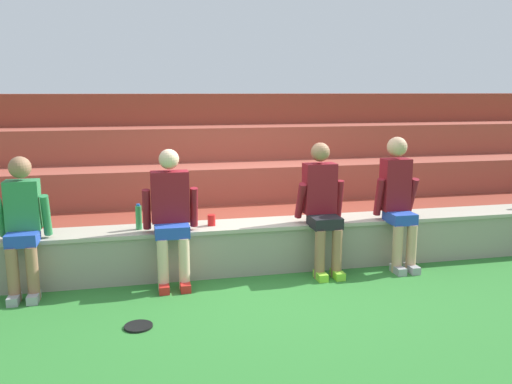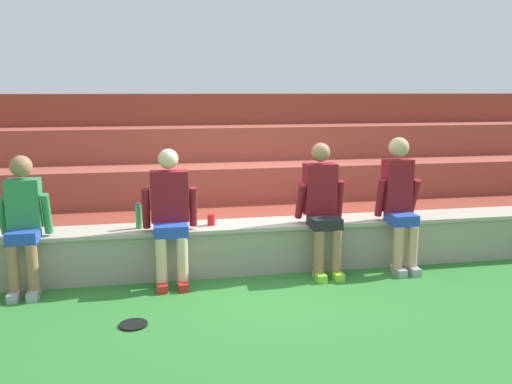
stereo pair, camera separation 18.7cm
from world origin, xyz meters
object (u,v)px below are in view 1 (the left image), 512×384
object	(u,v)px
person_right_of_center	(322,204)
frisbee	(138,326)
person_far_right	(398,198)
plastic_cup_right_end	(212,220)
person_left_of_center	(23,222)
water_bottle_mid_left	(139,217)
person_center	(171,213)

from	to	relation	value
person_right_of_center	frisbee	xyz separation A→B (m)	(-1.98, -1.02, -0.75)
frisbee	person_far_right	bearing A→B (deg)	19.20
plastic_cup_right_end	person_right_of_center	bearing A→B (deg)	-10.07
person_left_of_center	person_right_of_center	bearing A→B (deg)	0.45
person_left_of_center	person_far_right	world-z (taller)	person_far_right
person_far_right	water_bottle_mid_left	distance (m)	2.83
person_far_right	plastic_cup_right_end	size ratio (longest dim) A/B	12.33
person_center	person_left_of_center	bearing A→B (deg)	-179.80
person_right_of_center	plastic_cup_right_end	bearing A→B (deg)	169.93
person_center	plastic_cup_right_end	bearing A→B (deg)	27.26
water_bottle_mid_left	plastic_cup_right_end	bearing A→B (deg)	-0.91
water_bottle_mid_left	person_right_of_center	bearing A→B (deg)	-6.50
plastic_cup_right_end	frisbee	xyz separation A→B (m)	(-0.80, -1.23, -0.58)
person_center	person_right_of_center	bearing A→B (deg)	0.68
water_bottle_mid_left	frisbee	size ratio (longest dim) A/B	1.13
person_far_right	person_center	bearing A→B (deg)	179.77
plastic_cup_right_end	frisbee	size ratio (longest dim) A/B	0.50
person_center	water_bottle_mid_left	world-z (taller)	person_center
plastic_cup_right_end	person_far_right	bearing A→B (deg)	-6.61
plastic_cup_right_end	person_center	bearing A→B (deg)	-152.74
person_far_right	frisbee	xyz separation A→B (m)	(-2.86, -1.00, -0.77)
person_right_of_center	frisbee	size ratio (longest dim) A/B	5.92
person_left_of_center	person_center	xyz separation A→B (m)	(1.40, 0.00, 0.02)
person_left_of_center	person_center	bearing A→B (deg)	0.20
water_bottle_mid_left	frisbee	xyz separation A→B (m)	(-0.04, -1.25, -0.65)
person_right_of_center	frisbee	bearing A→B (deg)	-152.65
person_right_of_center	frisbee	world-z (taller)	person_right_of_center
person_center	person_far_right	xyz separation A→B (m)	(2.50, -0.01, 0.04)
person_center	plastic_cup_right_end	size ratio (longest dim) A/B	11.68
water_bottle_mid_left	person_left_of_center	bearing A→B (deg)	-167.24
person_far_right	water_bottle_mid_left	bearing A→B (deg)	174.93
person_left_of_center	person_right_of_center	xyz separation A→B (m)	(3.02, 0.02, 0.03)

